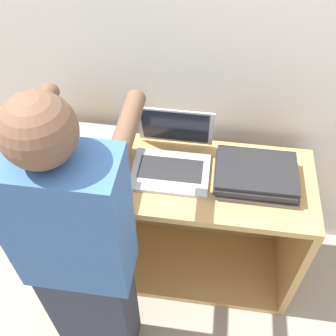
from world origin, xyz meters
TOP-DOWN VIEW (x-y plane):
  - ground_plane at (0.00, 0.00)m, footprint 12.00×12.00m
  - wall_back at (0.00, 0.60)m, footprint 8.00×0.05m
  - cart at (0.00, 0.32)m, footprint 1.33×0.50m
  - laptop_open at (0.00, 0.30)m, footprint 0.36×0.34m
  - laptop_stack_left at (-0.39, 0.25)m, footprint 0.38×0.28m
  - laptop_stack_right at (0.39, 0.25)m, footprint 0.38×0.27m
  - person at (-0.27, -0.25)m, footprint 0.40×0.52m

SIDE VIEW (x-z plane):
  - ground_plane at x=0.00m, z-range 0.00..0.00m
  - cart at x=0.00m, z-range 0.00..0.80m
  - person at x=-0.27m, z-range 0.00..1.59m
  - laptop_stack_right at x=0.39m, z-range 0.80..0.88m
  - laptop_open at x=0.00m, z-range 0.72..0.99m
  - laptop_stack_left at x=-0.39m, z-range 0.80..0.95m
  - wall_back at x=0.00m, z-range 0.00..2.40m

